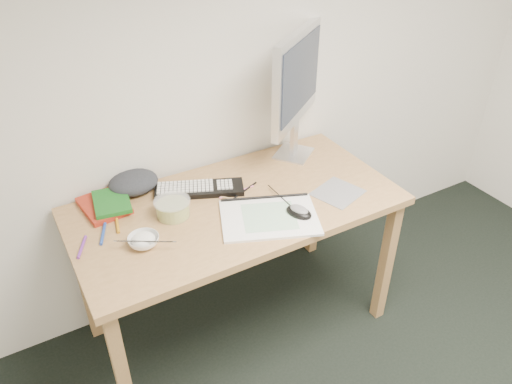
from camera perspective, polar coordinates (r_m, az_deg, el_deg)
desk at (r=2.19m, az=-2.21°, el=-3.02°), size 1.40×0.70×0.75m
mousepad at (r=2.23m, az=9.33°, el=-0.07°), size 0.24×0.23×0.00m
sketchpad at (r=2.04m, az=1.52°, el=-2.94°), size 0.47×0.41×0.01m
keyboard at (r=2.22m, az=-6.48°, el=0.32°), size 0.41×0.27×0.02m
monitor at (r=2.34m, az=4.69°, el=12.53°), size 0.44×0.34×0.61m
mouse at (r=2.05m, az=4.94°, el=-2.04°), size 0.11×0.14×0.04m
rice_bowl at (r=1.95m, az=-12.71°, el=-5.48°), size 0.14×0.14×0.04m
chopsticks at (r=1.91m, az=-12.56°, el=-5.54°), size 0.20×0.13×0.02m
fruit_tub at (r=2.07m, az=-9.50°, el=-1.82°), size 0.18×0.18×0.07m
book_red at (r=2.20m, az=-16.98°, el=-1.51°), size 0.19×0.24×0.02m
book_green at (r=2.18m, az=-16.18°, el=-1.07°), size 0.17×0.22×0.02m
cloth_lump at (r=2.27m, az=-13.83°, el=1.05°), size 0.20×0.18×0.08m
pencil_pink at (r=2.20m, az=-2.23°, el=0.01°), size 0.18×0.02×0.01m
pencil_tan at (r=2.15m, az=-2.38°, el=-0.84°), size 0.14×0.15×0.01m
pencil_black at (r=2.20m, az=-1.56°, el=-0.03°), size 0.19×0.09×0.01m
marker_blue at (r=2.05m, az=-17.08°, el=-4.57°), size 0.06×0.13×0.01m
marker_orange at (r=2.09m, az=-15.60°, el=-3.42°), size 0.04×0.13×0.01m
marker_purple at (r=2.01m, az=-19.27°, el=-5.95°), size 0.07×0.12×0.01m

